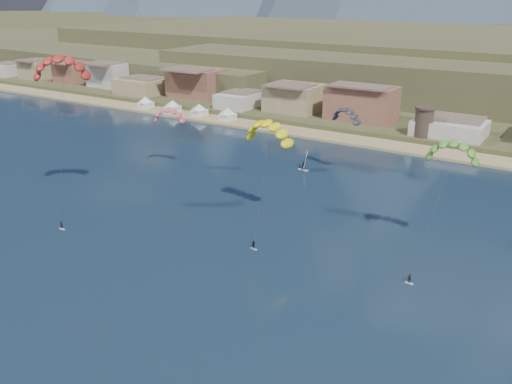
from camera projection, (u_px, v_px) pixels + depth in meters
ground at (123, 339)px, 69.40m from camera, size 2400.00×2400.00×0.00m
beach at (396, 146)px, 153.13m from camera, size 2200.00×12.00×0.90m
town at (298, 96)px, 183.04m from camera, size 400.00×24.00×12.00m
watchtower at (424, 122)px, 154.80m from camera, size 5.82×5.82×8.60m
beach_tents at (185, 105)px, 190.03m from camera, size 43.40×6.40×5.00m
kitesurfer_red at (60, 64)px, 100.54m from camera, size 11.94×14.12×31.81m
kitesurfer_yellow at (269, 128)px, 99.30m from camera, size 10.88×15.66×22.33m
kitesurfer_green at (453, 149)px, 85.35m from camera, size 8.92×14.97×21.95m
distant_kite_pink at (169, 113)px, 129.28m from camera, size 8.54×6.94×17.01m
distant_kite_dark at (346, 113)px, 125.52m from camera, size 8.77×6.82×17.91m
windsurfer at (304, 164)px, 133.19m from camera, size 2.79×3.05×4.80m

